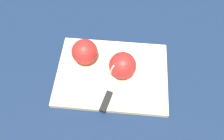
# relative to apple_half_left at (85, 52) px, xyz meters

# --- Properties ---
(ground_plane) EXTENTS (4.00, 4.00, 0.00)m
(ground_plane) POSITION_rel_apple_half_left_xyz_m (0.09, -0.06, -0.06)
(ground_plane) COLOR #14233D
(cutting_board) EXTENTS (0.41, 0.32, 0.02)m
(cutting_board) POSITION_rel_apple_half_left_xyz_m (0.09, -0.06, -0.05)
(cutting_board) COLOR #D1B789
(cutting_board) RESTS_ON ground_plane
(apple_half_left) EXTENTS (0.09, 0.09, 0.09)m
(apple_half_left) POSITION_rel_apple_half_left_xyz_m (0.00, 0.00, 0.00)
(apple_half_left) COLOR red
(apple_half_left) RESTS_ON cutting_board
(apple_half_right) EXTENTS (0.09, 0.09, 0.09)m
(apple_half_right) POSITION_rel_apple_half_left_xyz_m (0.12, -0.07, 0.00)
(apple_half_right) COLOR red
(apple_half_right) RESTS_ON cutting_board
(knife) EXTENTS (0.07, 0.14, 0.02)m
(knife) POSITION_rel_apple_half_left_xyz_m (0.07, -0.16, -0.04)
(knife) COLOR silver
(knife) RESTS_ON cutting_board
(apple_slice) EXTENTS (0.06, 0.06, 0.01)m
(apple_slice) POSITION_rel_apple_half_left_xyz_m (0.17, -0.02, -0.04)
(apple_slice) COLOR beige
(apple_slice) RESTS_ON cutting_board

